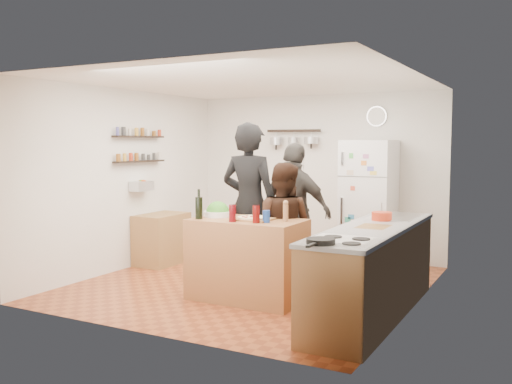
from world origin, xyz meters
The scene contains 26 objects.
room_shell centered at (0.00, 0.39, 1.25)m, with size 4.20×4.20×4.20m.
prep_island centered at (0.28, -0.63, 0.46)m, with size 1.25×0.72×0.91m, color brown.
pizza_board centered at (0.36, -0.65, 0.92)m, with size 0.42×0.34×0.02m, color brown.
pizza centered at (0.36, -0.65, 0.94)m, with size 0.34×0.34×0.02m, color beige.
salad_bowl centered at (-0.14, -0.58, 0.94)m, with size 0.32×0.32×0.06m, color silver.
wine_bottle centered at (-0.22, -0.85, 1.03)m, with size 0.08×0.08×0.25m, color black.
wine_glass_near centered at (0.23, -0.87, 1.00)m, with size 0.08×0.08×0.19m, color #51060B.
wine_glass_far centered at (0.50, -0.83, 1.00)m, with size 0.08×0.08×0.19m, color #500706.
pepper_mill centered at (0.73, -0.58, 1.00)m, with size 0.06×0.06×0.19m, color #986640.
salt_canister centered at (0.58, -0.75, 0.98)m, with size 0.08×0.08×0.13m, color navy.
person_left centered at (0.00, -0.07, 1.01)m, with size 0.73×0.48×2.01m, color black.
person_center centered at (0.51, -0.21, 0.77)m, with size 0.75×0.58×1.54m, color black.
person_back centered at (0.39, 0.41, 0.88)m, with size 1.04×0.43×1.77m, color #322F2C.
counter_run centered at (1.70, -0.55, 0.45)m, with size 0.63×2.63×0.90m, color #9E7042.
stove_top centered at (1.70, -1.50, 0.91)m, with size 0.60×0.62×0.02m, color white.
skillet centered at (1.60, -1.75, 0.94)m, with size 0.24×0.24×0.05m, color black.
sink centered at (1.70, 0.30, 0.92)m, with size 0.50×0.80×0.03m, color silver.
cutting_board centered at (1.70, -0.56, 0.91)m, with size 0.30×0.40×0.02m, color olive.
red_bowl centered at (1.65, -0.07, 0.97)m, with size 0.22×0.22×0.09m, color red.
fridge centered at (0.95, 1.75, 0.90)m, with size 0.70×0.68×1.80m, color white.
wall_clock centered at (0.95, 2.08, 2.15)m, with size 0.30×0.30×0.03m, color silver.
spice_shelf_lower centered at (-1.93, 0.20, 1.50)m, with size 0.12×1.00×0.03m, color black.
spice_shelf_upper centered at (-1.93, 0.20, 1.85)m, with size 0.12×1.00×0.03m, color black.
produce_basket centered at (-1.90, 0.20, 1.15)m, with size 0.18×0.35×0.14m, color silver.
side_table centered at (-1.74, 0.44, 0.36)m, with size 0.50×0.80×0.73m, color #A87A46.
pot_rack centered at (-0.35, 2.00, 1.95)m, with size 0.90×0.04×0.04m, color black.
Camera 1 is at (3.34, -6.17, 1.77)m, focal length 40.00 mm.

